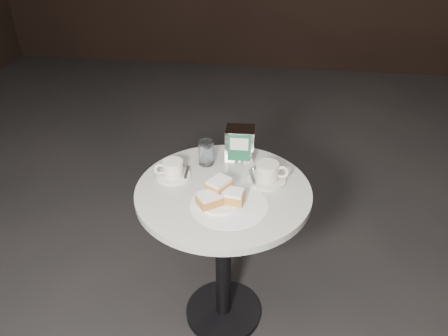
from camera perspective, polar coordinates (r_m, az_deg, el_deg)
ground at (r=2.25m, az=-0.07°, el=-18.38°), size 7.00×7.00×0.00m
cafe_table at (r=1.85m, az=-0.09°, el=-7.72°), size 0.70×0.70×0.74m
sugar_spill at (r=1.65m, az=0.65°, el=-4.83°), size 0.38×0.38×0.00m
beignet_plate at (r=1.64m, az=-0.52°, el=-3.65°), size 0.22×0.22×0.09m
coffee_cup_left at (r=1.80m, az=-6.70°, el=-0.25°), size 0.18×0.18×0.07m
coffee_cup_right at (r=1.77m, az=5.71°, el=-0.70°), size 0.17×0.16×0.08m
water_glass_left at (r=1.86m, az=-2.35°, el=1.99°), size 0.09×0.09×0.11m
water_glass_right at (r=1.89m, az=2.07°, el=2.68°), size 0.08×0.08×0.12m
napkin_dispenser at (r=1.89m, az=2.10°, el=3.25°), size 0.13×0.11×0.14m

